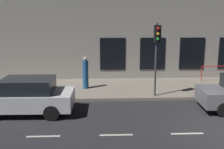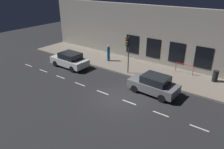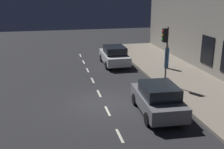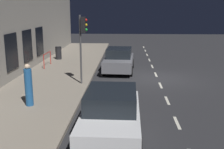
{
  "view_description": "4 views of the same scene",
  "coord_description": "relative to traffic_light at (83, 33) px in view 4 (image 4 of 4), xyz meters",
  "views": [
    {
      "loc": [
        -9.17,
        4.77,
        4.19
      ],
      "look_at": [
        3.36,
        4.2,
        1.52
      ],
      "focal_mm": 43.89,
      "sensor_mm": 36.0,
      "label": 1
    },
    {
      "loc": [
        -11.98,
        -8.17,
        8.52
      ],
      "look_at": [
        1.55,
        1.77,
        1.04
      ],
      "focal_mm": 33.96,
      "sensor_mm": 36.0,
      "label": 2
    },
    {
      "loc": [
        -2.61,
        -13.87,
        6.03
      ],
      "look_at": [
        1.03,
        2.59,
        0.84
      ],
      "focal_mm": 44.19,
      "sensor_mm": 36.0,
      "label": 3
    },
    {
      "loc": [
        1.96,
        16.65,
        4.22
      ],
      "look_at": [
        2.65,
        3.18,
        0.98
      ],
      "focal_mm": 44.41,
      "sensor_mm": 36.0,
      "label": 4
    }
  ],
  "objects": [
    {
      "name": "ground_plane",
      "position": [
        -4.27,
        -1.92,
        -2.92
      ],
      "size": [
        60.0,
        60.0,
        0.0
      ],
      "primitive_type": "plane",
      "color": "#28282B"
    },
    {
      "name": "sidewalk",
      "position": [
        1.98,
        -1.92,
        -2.85
      ],
      "size": [
        4.5,
        32.0,
        0.15
      ],
      "color": "gray",
      "rests_on": "ground"
    },
    {
      "name": "building_facade",
      "position": [
        4.53,
        -1.92,
        0.17
      ],
      "size": [
        0.65,
        32.0,
        6.21
      ],
      "color": "gray",
      "rests_on": "ground"
    },
    {
      "name": "lane_centre_line",
      "position": [
        -4.27,
        -2.92,
        -2.92
      ],
      "size": [
        0.12,
        27.2,
        0.01
      ],
      "color": "beige",
      "rests_on": "ground"
    },
    {
      "name": "traffic_light",
      "position": [
        0.0,
        0.0,
        0.0
      ],
      "size": [
        0.45,
        0.32,
        3.72
      ],
      "color": "#424244",
      "rests_on": "sidewalk"
    },
    {
      "name": "parked_car_0",
      "position": [
        -1.84,
        -3.73,
        -2.13
      ],
      "size": [
        2.1,
        4.08,
        1.58
      ],
      "rotation": [
        0.0,
        0.0,
        -0.05
      ],
      "color": "slate",
      "rests_on": "ground"
    },
    {
      "name": "parked_car_1",
      "position": [
        -1.84,
        6.08,
        -2.13
      ],
      "size": [
        2.01,
        4.2,
        1.58
      ],
      "rotation": [
        0.0,
        0.0,
        -0.02
      ],
      "color": "silver",
      "rests_on": "ground"
    },
    {
      "name": "pedestrian_0",
      "position": [
        1.79,
        3.66,
        -1.92
      ],
      "size": [
        0.43,
        0.43,
        1.81
      ],
      "rotation": [
        0.0,
        0.0,
        2.01
      ],
      "color": "#1E5189",
      "rests_on": "sidewalk"
    },
    {
      "name": "trash_bin",
      "position": [
        3.18,
        -7.33,
        -2.26
      ],
      "size": [
        0.51,
        0.51,
        1.02
      ],
      "color": "black",
      "rests_on": "sidewalk"
    },
    {
      "name": "red_railing",
      "position": [
        3.3,
        -4.48,
        -2.07
      ],
      "size": [
        0.05,
        1.76,
        0.97
      ],
      "color": "red",
      "rests_on": "sidewalk"
    }
  ]
}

